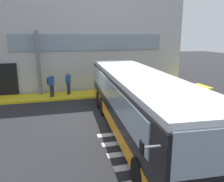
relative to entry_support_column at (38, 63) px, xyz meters
name	(u,v)px	position (x,y,z in m)	size (l,w,h in m)	color
ground_plane	(92,118)	(2.80, -5.40, -2.41)	(80.00, 90.00, 0.02)	#232326
bay_paint_stripes	(162,149)	(4.80, -9.60, -2.40)	(4.40, 3.96, 0.01)	silver
terminal_building	(62,35)	(2.12, 6.14, 1.98)	(19.25, 13.80, 8.78)	#B7B7BC
boarding_curb	(80,95)	(2.80, -0.60, -2.32)	(21.45, 2.00, 0.15)	yellow
entry_support_column	(38,63)	(0.00, 0.00, 0.00)	(0.28, 0.28, 4.50)	slate
bus_main_foreground	(138,104)	(4.48, -7.81, -1.06)	(3.81, 12.31, 2.70)	black
passenger_near_column	(51,83)	(0.78, -0.97, -1.29)	(0.50, 0.52, 1.68)	#2D2D33
passenger_by_doorway	(68,82)	(1.98, -0.53, -1.32)	(0.39, 0.51, 1.68)	#2D2D33
safety_bollard_yellow	(117,91)	(5.28, -1.80, -1.95)	(0.18, 0.18, 0.90)	yellow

